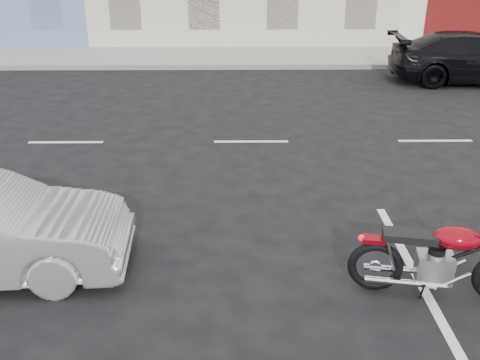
{
  "coord_description": "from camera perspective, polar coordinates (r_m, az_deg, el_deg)",
  "views": [
    {
      "loc": [
        -2.37,
        -10.86,
        4.0
      ],
      "look_at": [
        -2.28,
        -3.78,
        0.8
      ],
      "focal_mm": 40.0,
      "sensor_mm": 36.0,
      "label": 1
    }
  ],
  "objects": [
    {
      "name": "curb_far",
      "position": [
        18.47,
        -9.03,
        11.79
      ],
      "size": [
        80.0,
        0.12,
        0.16
      ],
      "primitive_type": "cube",
      "color": "gray",
      "rests_on": "ground"
    },
    {
      "name": "car_far",
      "position": [
        17.91,
        23.85,
        11.83
      ],
      "size": [
        5.19,
        2.35,
        1.47
      ],
      "primitive_type": "imported",
      "rotation": [
        0.0,
        0.0,
        1.51
      ],
      "color": "black",
      "rests_on": "ground"
    },
    {
      "name": "sidewalk_far",
      "position": [
        20.12,
        -8.38,
        12.84
      ],
      "size": [
        80.0,
        3.4,
        0.15
      ],
      "primitive_type": "cube",
      "color": "gray",
      "rests_on": "ground"
    },
    {
      "name": "ground",
      "position": [
        11.81,
        10.96,
        4.08
      ],
      "size": [
        120.0,
        120.0,
        0.0
      ],
      "primitive_type": "plane",
      "color": "black",
      "rests_on": "ground"
    }
  ]
}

